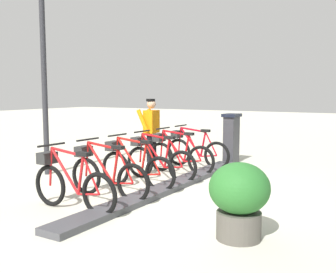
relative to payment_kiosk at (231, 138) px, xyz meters
name	(u,v)px	position (x,y,z in m)	size (l,w,h in m)	color
ground_plane	(167,190)	(-0.05, 3.24, -0.67)	(60.00, 60.00, 0.00)	beige
dock_rail_base	(167,187)	(-0.05, 3.24, -0.62)	(0.44, 5.82, 0.10)	#47474C
payment_kiosk	(231,138)	(0.00, 0.00, 0.00)	(0.36, 0.52, 1.28)	#38383D
bike_docked_0	(194,150)	(0.57, 0.93, -0.24)	(1.72, 0.54, 1.02)	black
bike_docked_1	(177,154)	(0.57, 1.77, -0.24)	(1.72, 0.54, 1.02)	black
bike_docked_2	(157,160)	(0.57, 2.60, -0.24)	(1.72, 0.54, 1.02)	black
bike_docked_3	(134,166)	(0.57, 3.44, -0.24)	(1.72, 0.54, 1.02)	black
bike_docked_4	(105,174)	(0.57, 4.28, -0.24)	(1.72, 0.54, 1.02)	black
bike_docked_5	(70,183)	(0.57, 5.11, -0.24)	(1.72, 0.54, 1.02)	black
worker_near_rack	(151,129)	(1.60, 1.29, 0.24)	(0.48, 0.65, 1.66)	white
lamp_post	(43,48)	(3.00, 3.38, 2.11)	(0.32, 0.32, 4.29)	#2D2D33
planter_bush	(239,197)	(-2.11, 4.91, -0.12)	(0.76, 0.76, 0.97)	#59544C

